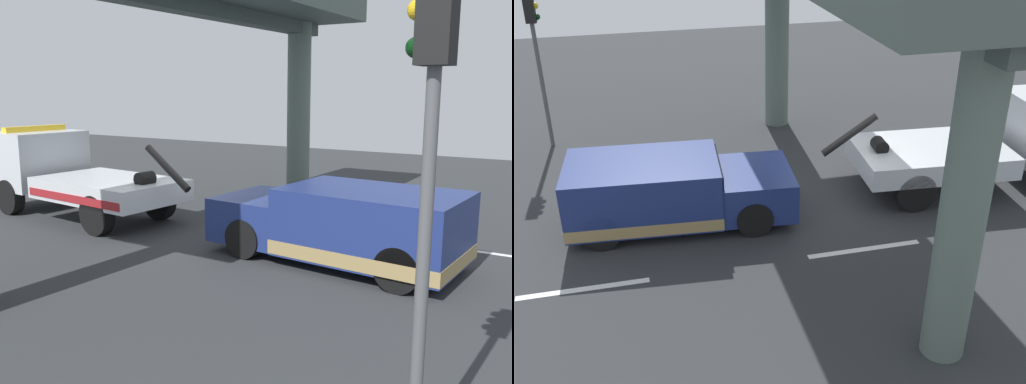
% 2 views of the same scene
% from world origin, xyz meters
% --- Properties ---
extents(ground_plane, '(60.00, 40.00, 0.10)m').
position_xyz_m(ground_plane, '(0.00, 0.00, -0.05)').
color(ground_plane, '#2D3033').
extents(lane_stripe_west, '(2.60, 0.16, 0.01)m').
position_xyz_m(lane_stripe_west, '(-6.00, -2.30, 0.00)').
color(lane_stripe_west, silver).
rests_on(lane_stripe_west, ground).
extents(lane_stripe_mid, '(2.60, 0.16, 0.01)m').
position_xyz_m(lane_stripe_mid, '(0.00, -2.30, 0.00)').
color(lane_stripe_mid, silver).
rests_on(lane_stripe_mid, ground).
extents(tow_truck_white, '(7.32, 2.82, 2.46)m').
position_xyz_m(tow_truck_white, '(4.62, -0.06, 1.20)').
color(tow_truck_white, silver).
rests_on(tow_truck_white, ground).
extents(towed_van_green, '(5.34, 2.55, 1.58)m').
position_xyz_m(towed_van_green, '(-3.99, 0.01, 0.78)').
color(towed_van_green, navy).
rests_on(towed_van_green, ground).
extents(traffic_light_near, '(0.39, 0.32, 4.60)m').
position_xyz_m(traffic_light_near, '(-6.98, 5.47, 3.34)').
color(traffic_light_near, '#515456').
rests_on(traffic_light_near, ground).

